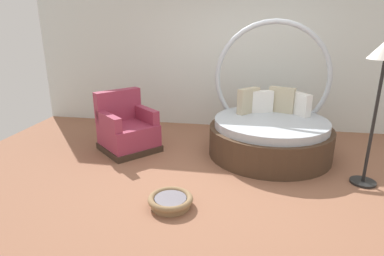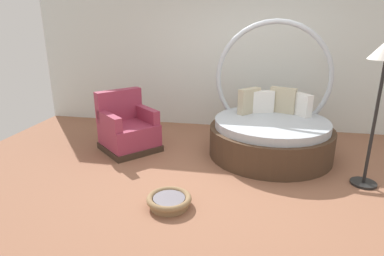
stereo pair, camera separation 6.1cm
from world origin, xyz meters
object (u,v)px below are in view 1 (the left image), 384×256
red_armchair (127,130)px  pet_basket (171,201)px  round_daybed (270,129)px  floor_lamp (384,63)px

red_armchair → pet_basket: bearing=-55.0°
round_daybed → pet_basket: size_ratio=3.99×
red_armchair → pet_basket: size_ratio=2.21×
pet_basket → round_daybed: bearing=57.6°
round_daybed → pet_basket: (-1.16, -1.82, -0.32)m
pet_basket → floor_lamp: 2.91m
pet_basket → floor_lamp: size_ratio=0.28×
red_armchair → floor_lamp: (3.42, -0.59, 1.20)m
round_daybed → floor_lamp: (1.16, -0.84, 1.14)m
round_daybed → red_armchair: 2.27m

